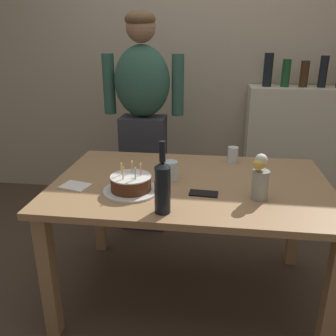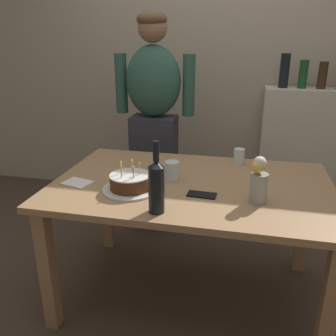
# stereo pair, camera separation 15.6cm
# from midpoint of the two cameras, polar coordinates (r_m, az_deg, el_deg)

# --- Properties ---
(ground_plane) EXTENTS (10.00, 10.00, 0.00)m
(ground_plane) POSITION_cam_midpoint_polar(r_m,az_deg,el_deg) (2.34, 5.42, -19.36)
(ground_plane) COLOR #47382B
(back_wall) EXTENTS (5.20, 0.10, 2.60)m
(back_wall) POSITION_cam_midpoint_polar(r_m,az_deg,el_deg) (3.36, 9.85, 16.74)
(back_wall) COLOR tan
(back_wall) RESTS_ON ground_plane
(dining_table) EXTENTS (1.50, 0.96, 0.74)m
(dining_table) POSITION_cam_midpoint_polar(r_m,az_deg,el_deg) (1.99, 6.02, -4.95)
(dining_table) COLOR #A37A51
(dining_table) RESTS_ON ground_plane
(birthday_cake) EXTENTS (0.29, 0.29, 0.15)m
(birthday_cake) POSITION_cam_midpoint_polar(r_m,az_deg,el_deg) (1.83, -3.67, -2.49)
(birthday_cake) COLOR white
(birthday_cake) RESTS_ON dining_table
(water_glass_near) EXTENTS (0.07, 0.07, 0.10)m
(water_glass_near) POSITION_cam_midpoint_polar(r_m,az_deg,el_deg) (2.27, 13.24, 1.76)
(water_glass_near) COLOR silver
(water_glass_near) RESTS_ON dining_table
(water_glass_far) EXTENTS (0.08, 0.08, 0.11)m
(water_glass_far) POSITION_cam_midpoint_polar(r_m,az_deg,el_deg) (1.96, 2.92, -0.49)
(water_glass_far) COLOR silver
(water_glass_far) RESTS_ON dining_table
(wine_bottle) EXTENTS (0.07, 0.07, 0.33)m
(wine_bottle) POSITION_cam_midpoint_polar(r_m,az_deg,el_deg) (1.57, 0.97, -2.85)
(wine_bottle) COLOR black
(wine_bottle) RESTS_ON dining_table
(cell_phone) EXTENTS (0.15, 0.08, 0.01)m
(cell_phone) POSITION_cam_midpoint_polar(r_m,az_deg,el_deg) (1.80, 7.91, -4.30)
(cell_phone) COLOR black
(cell_phone) RESTS_ON dining_table
(napkin_stack) EXTENTS (0.17, 0.14, 0.01)m
(napkin_stack) POSITION_cam_midpoint_polar(r_m,az_deg,el_deg) (1.97, -12.11, -2.38)
(napkin_stack) COLOR white
(napkin_stack) RESTS_ON dining_table
(flower_vase) EXTENTS (0.09, 0.08, 0.23)m
(flower_vase) POSITION_cam_midpoint_polar(r_m,az_deg,el_deg) (1.75, 16.79, -1.88)
(flower_vase) COLOR #999E93
(flower_vase) RESTS_ON dining_table
(person_man_bearded) EXTENTS (0.61, 0.27, 1.66)m
(person_man_bearded) POSITION_cam_midpoint_polar(r_m,az_deg,el_deg) (2.74, -0.63, 7.30)
(person_man_bearded) COLOR #33333D
(person_man_bearded) RESTS_ON ground_plane
(shelf_cabinet) EXTENTS (0.86, 0.30, 1.39)m
(shelf_cabinet) POSITION_cam_midpoint_polar(r_m,az_deg,el_deg) (3.32, 23.21, 2.37)
(shelf_cabinet) COLOR beige
(shelf_cabinet) RESTS_ON ground_plane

